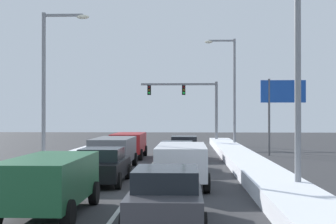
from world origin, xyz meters
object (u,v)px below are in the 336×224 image
object	(u,v)px
traffic_light_gantry	(193,99)
roadside_sign_right	(283,99)
sedan_maroon_right_lane_fourth	(184,147)
street_lamp_left_mid	(50,75)
sedan_silver_right_lane_third	(177,156)
suv_red_center_lane_fourth	(129,143)
sedan_charcoal_right_lane_nearest	(166,196)
suv_white_right_lane_second	(181,161)
sedan_black_center_lane_second	(102,166)
suv_gray_center_lane_third	(114,150)
street_lamp_right_near	(288,42)
street_lamp_right_mid	(231,84)
suv_green_center_lane_nearest	(50,180)

from	to	relation	value
traffic_light_gantry	roadside_sign_right	size ratio (longest dim) A/B	1.37
sedan_maroon_right_lane_fourth	street_lamp_left_mid	world-z (taller)	street_lamp_left_mid
sedan_silver_right_lane_third	sedan_maroon_right_lane_fourth	world-z (taller)	same
sedan_silver_right_lane_third	suv_red_center_lane_fourth	distance (m)	8.00
sedan_charcoal_right_lane_nearest	suv_white_right_lane_second	distance (m)	7.11
sedan_charcoal_right_lane_nearest	sedan_black_center_lane_second	distance (m)	8.28
sedan_black_center_lane_second	suv_gray_center_lane_third	bearing A→B (deg)	93.98
sedan_silver_right_lane_third	street_lamp_left_mid	distance (m)	8.44
sedan_maroon_right_lane_fourth	suv_gray_center_lane_third	size ratio (longest dim) A/B	0.92
sedan_charcoal_right_lane_nearest	suv_white_right_lane_second	size ratio (longest dim) A/B	0.92
street_lamp_right_near	street_lamp_right_mid	distance (m)	24.83
sedan_maroon_right_lane_fourth	suv_gray_center_lane_third	world-z (taller)	suv_gray_center_lane_third
suv_white_right_lane_second	street_lamp_right_mid	bearing A→B (deg)	79.89
suv_white_right_lane_second	suv_gray_center_lane_third	world-z (taller)	same
street_lamp_left_mid	street_lamp_right_near	bearing A→B (deg)	-41.58
sedan_charcoal_right_lane_nearest	roadside_sign_right	bearing A→B (deg)	71.83
sedan_charcoal_right_lane_nearest	suv_red_center_lane_fourth	world-z (taller)	suv_red_center_lane_fourth
street_lamp_right_near	suv_green_center_lane_nearest	bearing A→B (deg)	-157.65
suv_gray_center_lane_third	suv_red_center_lane_fourth	xyz separation A→B (m)	(0.02, 6.70, 0.00)
sedan_black_center_lane_second	suv_gray_center_lane_third	size ratio (longest dim) A/B	0.92
sedan_maroon_right_lane_fourth	street_lamp_right_near	distance (m)	16.47
traffic_light_gantry	sedan_black_center_lane_second	bearing A→B (deg)	-98.38
suv_green_center_lane_nearest	suv_gray_center_lane_third	bearing A→B (deg)	90.04
suv_red_center_lane_fourth	roadside_sign_right	xyz separation A→B (m)	(10.79, 2.35, 3.00)
sedan_black_center_lane_second	street_lamp_left_mid	bearing A→B (deg)	122.25
suv_green_center_lane_nearest	traffic_light_gantry	bearing A→B (deg)	82.54
suv_green_center_lane_nearest	roadside_sign_right	size ratio (longest dim) A/B	0.89
sedan_maroon_right_lane_fourth	roadside_sign_right	size ratio (longest dim) A/B	0.82
street_lamp_right_mid	sedan_charcoal_right_lane_nearest	bearing A→B (deg)	-98.26
sedan_black_center_lane_second	street_lamp_right_mid	world-z (taller)	street_lamp_right_mid
street_lamp_left_mid	roadside_sign_right	bearing A→B (deg)	29.80
sedan_black_center_lane_second	street_lamp_right_near	size ratio (longest dim) A/B	0.49
sedan_charcoal_right_lane_nearest	traffic_light_gantry	bearing A→B (deg)	88.31
sedan_charcoal_right_lane_nearest	traffic_light_gantry	xyz separation A→B (m)	(1.04, 35.31, 3.73)
sedan_charcoal_right_lane_nearest	street_lamp_left_mid	distance (m)	16.46
suv_red_center_lane_fourth	sedan_silver_right_lane_third	bearing A→B (deg)	-64.79
suv_gray_center_lane_third	traffic_light_gantry	xyz separation A→B (m)	(4.47, 21.87, 3.48)
suv_green_center_lane_nearest	street_lamp_left_mid	distance (m)	14.09
traffic_light_gantry	street_lamp_right_mid	distance (m)	7.05
suv_white_right_lane_second	roadside_sign_right	world-z (taller)	roadside_sign_right
roadside_sign_right	suv_gray_center_lane_third	bearing A→B (deg)	-140.06
sedan_black_center_lane_second	suv_red_center_lane_fourth	bearing A→B (deg)	91.75
suv_green_center_lane_nearest	sedan_black_center_lane_second	xyz separation A→B (m)	(0.39, 6.48, -0.25)
roadside_sign_right	sedan_black_center_lane_second	bearing A→B (deg)	-125.15
sedan_silver_right_lane_third	street_lamp_right_mid	xyz separation A→B (m)	(4.24, 16.21, 4.78)
suv_white_right_lane_second	sedan_silver_right_lane_third	xyz separation A→B (m)	(-0.31, 5.81, -0.25)
suv_green_center_lane_nearest	traffic_light_gantry	distance (m)	34.55
sedan_charcoal_right_lane_nearest	roadside_sign_right	distance (m)	23.89
sedan_maroon_right_lane_fourth	traffic_light_gantry	distance (m)	16.12
sedan_maroon_right_lane_fourth	suv_white_right_lane_second	bearing A→B (deg)	-90.08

